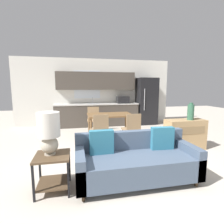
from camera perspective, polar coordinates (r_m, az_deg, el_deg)
The scene contains 13 objects.
ground_plane at distance 3.20m, azimuth 5.27°, elevation -21.03°, with size 20.00×20.00×0.00m, color beige.
wall_back at distance 7.35m, azimuth -5.35°, elevation 6.52°, with size 6.40×0.07×2.70m.
kitchen_counter at distance 7.09m, azimuth -4.82°, elevation 2.32°, with size 3.33×0.65×2.15m.
refrigerator at distance 7.54m, azimuth 11.20°, elevation 3.49°, with size 0.79×0.70×1.93m.
dining_table at distance 5.33m, azimuth -0.69°, elevation -1.44°, with size 1.34×0.86×0.74m.
couch at distance 3.07m, azimuth 7.58°, elevation -15.41°, with size 1.97×0.80×0.86m.
side_table at distance 2.88m, azimuth -18.75°, elevation -16.52°, with size 0.50×0.50×0.56m.
table_lamp at distance 2.74m, azimuth -19.93°, elevation -5.81°, with size 0.33×0.33×0.64m.
credenza at distance 4.80m, azimuth 22.67°, elevation -6.75°, with size 0.99×0.40×0.75m.
vase at distance 4.72m, azimuth 24.30°, elevation 0.03°, with size 0.16×0.16×0.43m.
dining_chair_near_right at distance 4.70m, azimuth 6.48°, elevation -5.11°, with size 0.45×0.45×0.87m.
dining_chair_near_left at distance 4.56m, azimuth -4.04°, elevation -5.51°, with size 0.47×0.47×0.87m.
dining_chair_far_left at distance 6.08m, azimuth -6.08°, elevation -2.07°, with size 0.45×0.45×0.87m.
Camera 1 is at (-0.84, -2.67, 1.56)m, focal length 28.00 mm.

